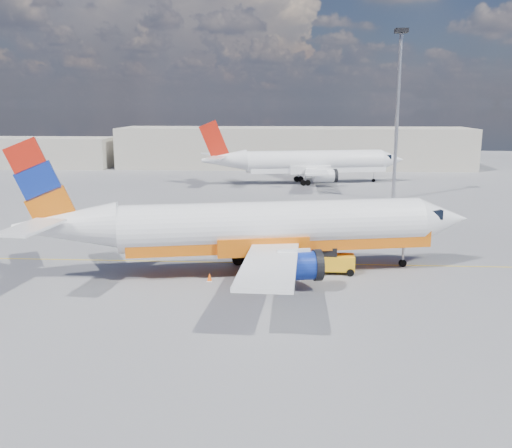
# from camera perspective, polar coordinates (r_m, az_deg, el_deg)

# --- Properties ---
(ground) EXTENTS (240.00, 240.00, 0.00)m
(ground) POSITION_cam_1_polar(r_m,az_deg,el_deg) (43.67, -2.66, -4.93)
(ground) COLOR #5A595E
(ground) RESTS_ON ground
(taxi_line) EXTENTS (70.00, 0.15, 0.01)m
(taxi_line) POSITION_cam_1_polar(r_m,az_deg,el_deg) (46.53, -2.27, -3.86)
(taxi_line) COLOR gold
(taxi_line) RESTS_ON ground
(terminal_main) EXTENTS (70.00, 14.00, 8.00)m
(terminal_main) POSITION_cam_1_polar(r_m,az_deg,el_deg) (116.86, 3.78, 7.64)
(terminal_main) COLOR #B6AF9D
(terminal_main) RESTS_ON ground
(terminal_annex) EXTENTS (26.00, 10.00, 6.00)m
(terminal_annex) POSITION_cam_1_polar(r_m,az_deg,el_deg) (124.28, -20.12, 6.74)
(terminal_annex) COLOR #B6AF9D
(terminal_annex) RESTS_ON ground
(main_jet) EXTENTS (34.90, 26.86, 10.53)m
(main_jet) POSITION_cam_1_polar(r_m,az_deg,el_deg) (42.77, 0.35, -0.41)
(main_jet) COLOR white
(main_jet) RESTS_ON ground
(second_jet) EXTENTS (33.93, 26.11, 10.24)m
(second_jet) POSITION_cam_1_polar(r_m,az_deg,el_deg) (92.80, 5.23, 6.15)
(second_jet) COLOR white
(second_jet) RESTS_ON ground
(gse_tug) EXTENTS (2.97, 1.86, 2.10)m
(gse_tug) POSITION_cam_1_polar(r_m,az_deg,el_deg) (43.80, 7.74, -3.62)
(gse_tug) COLOR black
(gse_tug) RESTS_ON ground
(traffic_cone) EXTENTS (0.42, 0.42, 0.58)m
(traffic_cone) POSITION_cam_1_polar(r_m,az_deg,el_deg) (41.78, -4.67, -5.33)
(traffic_cone) COLOR white
(traffic_cone) RESTS_ON ground
(floodlight_mast) EXTENTS (1.61, 1.61, 22.07)m
(floodlight_mast) POSITION_cam_1_polar(r_m,az_deg,el_deg) (78.26, 14.02, 11.99)
(floodlight_mast) COLOR #9F9EA7
(floodlight_mast) RESTS_ON ground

